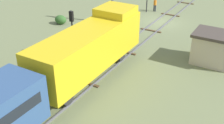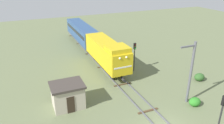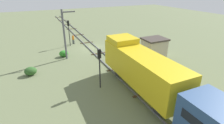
% 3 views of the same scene
% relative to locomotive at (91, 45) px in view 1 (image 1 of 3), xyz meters
% --- Properties ---
extents(ground_plane, '(112.97, 112.97, 0.00)m').
position_rel_locomotive_xyz_m(ground_plane, '(0.00, -14.72, -2.77)').
color(ground_plane, '#66704C').
extents(railway_track, '(2.40, 75.31, 0.16)m').
position_rel_locomotive_xyz_m(railway_track, '(0.00, -14.72, -2.70)').
color(railway_track, '#595960').
rests_on(railway_track, ground).
extents(locomotive, '(2.90, 11.60, 4.60)m').
position_rel_locomotive_xyz_m(locomotive, '(0.00, 0.00, 0.00)').
color(locomotive, gold).
rests_on(locomotive, railway_track).
extents(traffic_signal_mid, '(0.32, 0.34, 4.30)m').
position_rel_locomotive_xyz_m(traffic_signal_mid, '(3.40, -2.12, 0.21)').
color(traffic_signal_mid, '#262628').
rests_on(traffic_signal_mid, ground).
extents(worker_near_track, '(0.38, 0.38, 1.70)m').
position_rel_locomotive_xyz_m(worker_near_track, '(2.40, -18.35, -1.78)').
color(worker_near_track, '#262B38').
rests_on(worker_near_track, ground).
extents(relay_hut, '(3.50, 2.90, 2.74)m').
position_rel_locomotive_xyz_m(relay_hut, '(-7.50, -7.33, -1.38)').
color(relay_hut, '#B2A893').
rests_on(relay_hut, ground).
extents(bush_near, '(1.35, 1.10, 0.98)m').
position_rel_locomotive_xyz_m(bush_near, '(5.24, -12.67, -2.28)').
color(bush_near, '#2E8026').
rests_on(bush_near, ground).
extents(bush_mid, '(1.42, 1.16, 1.03)m').
position_rel_locomotive_xyz_m(bush_mid, '(10.03, -8.29, -2.26)').
color(bush_mid, '#2F5A26').
rests_on(bush_mid, ground).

